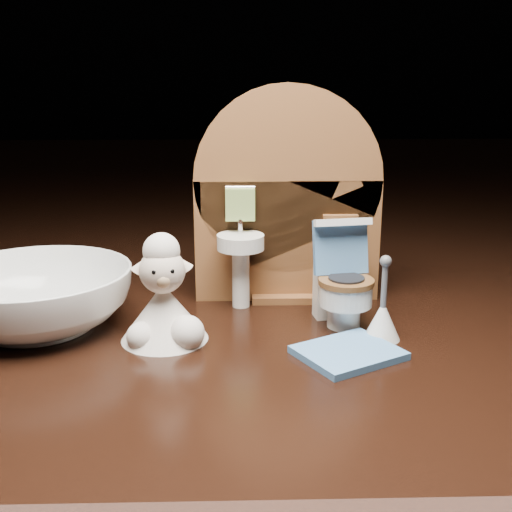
% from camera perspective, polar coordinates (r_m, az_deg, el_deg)
% --- Properties ---
extents(backdrop_panel, '(0.13, 0.05, 0.15)m').
position_cam_1_polar(backdrop_panel, '(0.45, 2.71, 4.28)').
color(backdrop_panel, brown).
rests_on(backdrop_panel, ground).
extents(toy_toilet, '(0.04, 0.05, 0.07)m').
position_cam_1_polar(toy_toilet, '(0.42, 7.62, -2.63)').
color(toy_toilet, white).
rests_on(toy_toilet, ground).
extents(bath_mat, '(0.07, 0.07, 0.00)m').
position_cam_1_polar(bath_mat, '(0.38, 8.22, -8.51)').
color(bath_mat, '#4F81B7').
rests_on(bath_mat, ground).
extents(toilet_brush, '(0.02, 0.02, 0.05)m').
position_cam_1_polar(toilet_brush, '(0.40, 11.18, -5.38)').
color(toilet_brush, white).
rests_on(toilet_brush, ground).
extents(plush_lamb, '(0.05, 0.05, 0.07)m').
position_cam_1_polar(plush_lamb, '(0.39, -8.17, -4.19)').
color(plush_lamb, silver).
rests_on(plush_lamb, ground).
extents(ceramic_bowl, '(0.15, 0.15, 0.04)m').
position_cam_1_polar(ceramic_bowl, '(0.43, -18.97, -3.60)').
color(ceramic_bowl, white).
rests_on(ceramic_bowl, ground).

